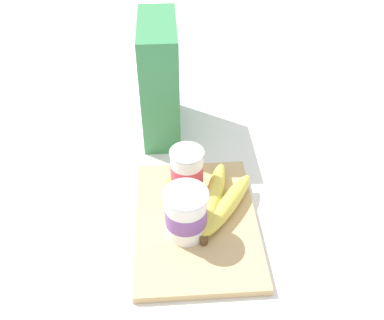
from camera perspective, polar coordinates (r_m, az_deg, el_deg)
name	(u,v)px	position (r m, az deg, el deg)	size (l,w,h in m)	color
ground_plane	(196,225)	(0.80, 0.52, -8.58)	(2.40, 2.40, 0.00)	silver
cutting_board	(196,222)	(0.79, 0.53, -8.22)	(0.31, 0.22, 0.02)	tan
cereal_box	(160,79)	(0.96, -4.30, 10.58)	(0.20, 0.08, 0.26)	#38844C
yogurt_cup_front	(186,214)	(0.73, -0.82, -7.10)	(0.08, 0.08, 0.09)	white
yogurt_cup_back	(187,172)	(0.81, -0.67, -1.60)	(0.06, 0.06, 0.10)	white
banana_bunch	(206,202)	(0.79, 1.90, -5.57)	(0.19, 0.19, 0.04)	#DECB4A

